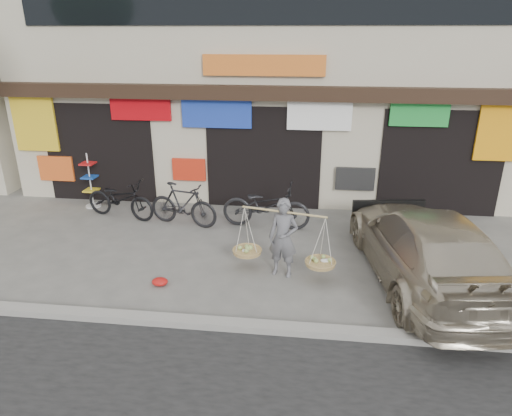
# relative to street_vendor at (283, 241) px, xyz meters

# --- Properties ---
(ground) EXTENTS (70.00, 70.00, 0.00)m
(ground) POSITION_rel_street_vendor_xyz_m (-0.76, 0.16, -0.72)
(ground) COLOR slate
(ground) RESTS_ON ground
(kerb) EXTENTS (70.00, 0.25, 0.12)m
(kerb) POSITION_rel_street_vendor_xyz_m (-0.76, -1.84, -0.66)
(kerb) COLOR gray
(kerb) RESTS_ON ground
(shophouse_block) EXTENTS (14.00, 6.32, 7.00)m
(shophouse_block) POSITION_rel_street_vendor_xyz_m (-0.76, 6.58, 2.73)
(shophouse_block) COLOR beige
(shophouse_block) RESTS_ON ground
(street_vendor) EXTENTS (2.01, 0.89, 1.57)m
(street_vendor) POSITION_rel_street_vendor_xyz_m (0.00, 0.00, 0.00)
(street_vendor) COLOR slate
(street_vendor) RESTS_ON ground
(bike_0) EXTENTS (2.05, 1.13, 1.02)m
(bike_0) POSITION_rel_street_vendor_xyz_m (-4.28, 2.45, -0.21)
(bike_0) COLOR black
(bike_0) RESTS_ON ground
(bike_1) EXTENTS (1.86, 0.92, 1.08)m
(bike_1) POSITION_rel_street_vendor_xyz_m (-2.57, 2.17, -0.18)
(bike_1) COLOR black
(bike_1) RESTS_ON ground
(bike_2) EXTENTS (2.17, 0.90, 1.12)m
(bike_2) POSITION_rel_street_vendor_xyz_m (-0.55, 2.26, -0.16)
(bike_2) COLOR black
(bike_2) RESTS_ON ground
(suv) EXTENTS (2.67, 5.15, 1.43)m
(suv) POSITION_rel_street_vendor_xyz_m (2.67, 0.10, -0.01)
(suv) COLOR #B7AB93
(suv) RESTS_ON ground
(display_rack) EXTENTS (0.41, 0.41, 1.50)m
(display_rack) POSITION_rel_street_vendor_xyz_m (-5.37, 3.11, -0.12)
(display_rack) COLOR silver
(display_rack) RESTS_ON ground
(red_bag) EXTENTS (0.31, 0.25, 0.14)m
(red_bag) POSITION_rel_street_vendor_xyz_m (-2.27, -0.68, -0.65)
(red_bag) COLOR red
(red_bag) RESTS_ON ground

